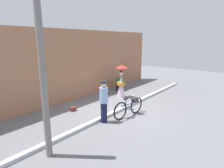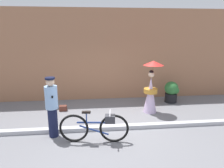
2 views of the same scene
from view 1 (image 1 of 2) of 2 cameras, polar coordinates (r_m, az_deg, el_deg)
ground_plane at (r=9.06m, az=2.60°, el=-7.99°), size 30.00×30.00×0.00m
building_wall at (r=10.75m, az=-11.26°, el=5.66°), size 14.00×0.40×3.82m
sidewalk_curb at (r=9.04m, az=2.61°, el=-7.64°), size 14.00×0.20×0.12m
bicycle_near_officer at (r=8.31m, az=5.29°, el=-6.81°), size 1.83×0.48×0.87m
person_officer at (r=7.53m, az=-2.48°, el=-5.11°), size 0.34×0.37×1.70m
person_with_parasol at (r=10.87m, az=2.78°, el=0.61°), size 0.71×0.71×1.89m
potted_plant_by_door at (r=12.46m, az=2.39°, el=0.17°), size 0.58×0.56×0.88m
backpack_on_pavement at (r=9.15m, az=-11.69°, el=-7.35°), size 0.27×0.20×0.19m
utility_pole at (r=5.24m, az=-20.16°, el=2.85°), size 0.18×0.18×4.80m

